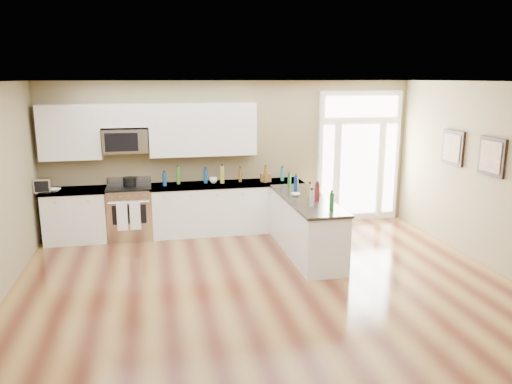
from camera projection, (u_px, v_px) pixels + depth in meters
ground at (287, 321)px, 5.98m from camera, size 8.00×8.00×0.00m
room_shell at (289, 182)px, 5.60m from camera, size 8.00×8.00×8.00m
back_cabinet_left at (76, 217)px, 8.83m from camera, size 1.10×0.66×0.94m
back_cabinet_right at (228, 209)px, 9.37m from camera, size 2.85×0.66×0.94m
peninsula_cabinet at (306, 228)px, 8.21m from camera, size 0.69×2.32×0.94m
upper_cabinet_left at (70, 132)px, 8.64m from camera, size 1.04×0.33×0.95m
upper_cabinet_right at (203, 130)px, 9.10m from camera, size 1.94×0.33×0.95m
upper_cabinet_short at (124, 116)px, 8.76m from camera, size 0.82×0.33×0.40m
microwave at (125, 141)px, 8.82m from camera, size 0.78×0.41×0.42m
entry_door at (359, 157)px, 9.97m from camera, size 1.70×0.10×2.60m
wall_art_near at (453, 148)px, 8.39m from camera, size 0.05×0.58×0.58m
wall_art_far at (492, 157)px, 7.44m from camera, size 0.05×0.58×0.58m
kitchen_range at (130, 212)px, 9.01m from camera, size 0.79×0.69×1.08m
stockpot at (129, 181)px, 8.92m from camera, size 0.29×0.29×0.18m
toaster_oven at (43, 185)px, 8.50m from camera, size 0.29×0.23×0.24m
cardboard_box at (266, 177)px, 9.38m from camera, size 0.20×0.15×0.16m
bowl_left at (54, 190)px, 8.56m from camera, size 0.26×0.26×0.05m
bowl_peninsula at (296, 195)px, 8.23m from camera, size 0.16×0.16×0.05m
cup_counter at (213, 180)px, 9.23m from camera, size 0.18×0.18×0.11m
counter_bottles at (257, 182)px, 8.70m from camera, size 2.42×2.45×0.32m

